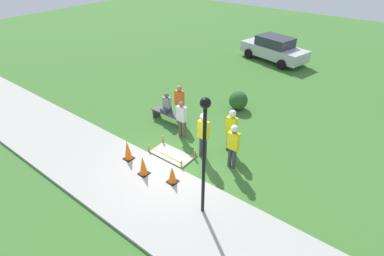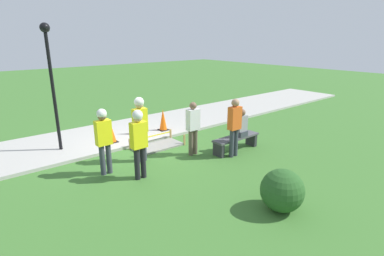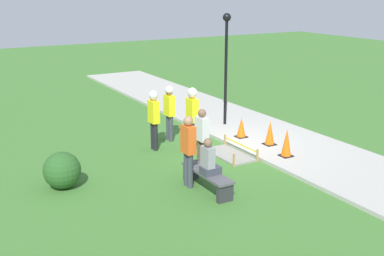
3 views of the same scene
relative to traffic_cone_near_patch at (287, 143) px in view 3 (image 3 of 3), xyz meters
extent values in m
plane|color=#3D702D|center=(1.63, 0.72, -0.50)|extent=(60.00, 60.00, 0.00)
cube|color=#ADAAA3|center=(1.63, -0.85, -0.45)|extent=(28.00, 3.13, 0.10)
cube|color=gray|center=(1.07, 1.23, -0.47)|extent=(1.63, 0.80, 0.06)
cube|color=tan|center=(0.25, 0.83, -0.31)|extent=(0.05, 0.05, 0.37)
cube|color=tan|center=(1.88, 0.83, -0.31)|extent=(0.05, 0.05, 0.37)
cube|color=tan|center=(0.25, 1.63, -0.31)|extent=(0.05, 0.05, 0.37)
cube|color=tan|center=(1.88, 1.63, -0.31)|extent=(0.05, 0.05, 0.37)
cube|color=yellow|center=(1.07, 0.83, -0.22)|extent=(1.63, 0.00, 0.04)
cube|color=black|center=(0.00, 0.00, -0.39)|extent=(0.34, 0.34, 0.02)
cone|color=orange|center=(0.00, 0.00, 0.02)|extent=(0.29, 0.29, 0.79)
cube|color=black|center=(1.07, -0.26, -0.39)|extent=(0.34, 0.34, 0.02)
cone|color=orange|center=(1.07, -0.26, -0.01)|extent=(0.29, 0.29, 0.73)
cube|color=black|center=(2.13, 0.04, -0.39)|extent=(0.34, 0.34, 0.02)
cone|color=orange|center=(2.13, 0.04, -0.06)|extent=(0.29, 0.29, 0.63)
cube|color=#2D2D33|center=(-1.48, 3.09, -0.29)|extent=(0.12, 0.40, 0.41)
cube|color=#2D2D33|center=(0.06, 3.09, -0.29)|extent=(0.12, 0.40, 0.41)
cube|color=#4C4C51|center=(-0.71, 3.09, -0.06)|extent=(1.74, 0.44, 0.06)
cube|color=#383D47|center=(-0.86, 3.09, 0.06)|extent=(0.34, 0.44, 0.18)
cube|color=gray|center=(-0.86, 3.17, 0.40)|extent=(0.36, 0.20, 0.50)
sphere|color=brown|center=(-0.86, 3.17, 0.76)|extent=(0.21, 0.21, 0.21)
cylinder|color=#383D47|center=(3.15, 2.05, -0.09)|extent=(0.14, 0.14, 0.83)
cylinder|color=#383D47|center=(3.33, 2.05, -0.09)|extent=(0.14, 0.14, 0.83)
cube|color=yellow|center=(3.24, 2.05, 0.66)|extent=(0.40, 0.22, 0.66)
sphere|color=brown|center=(3.24, 2.05, 1.10)|extent=(0.22, 0.22, 0.22)
sphere|color=white|center=(3.24, 2.05, 1.16)|extent=(0.26, 0.26, 0.26)
cylinder|color=black|center=(2.59, 2.87, -0.08)|extent=(0.14, 0.14, 0.85)
cylinder|color=black|center=(2.77, 2.87, -0.08)|extent=(0.14, 0.14, 0.85)
cube|color=yellow|center=(2.68, 2.87, 0.68)|extent=(0.40, 0.22, 0.67)
sphere|color=tan|center=(2.68, 2.87, 1.13)|extent=(0.23, 0.23, 0.23)
sphere|color=white|center=(2.68, 2.87, 1.19)|extent=(0.26, 0.26, 0.26)
cylinder|color=#383D47|center=(1.98, 1.89, -0.06)|extent=(0.14, 0.14, 0.89)
cylinder|color=#383D47|center=(2.16, 1.89, -0.06)|extent=(0.14, 0.14, 0.89)
cube|color=yellow|center=(2.07, 1.89, 0.74)|extent=(0.40, 0.22, 0.70)
sphere|color=tan|center=(2.07, 1.89, 1.21)|extent=(0.24, 0.24, 0.24)
sphere|color=white|center=(2.07, 1.89, 1.28)|extent=(0.28, 0.28, 0.28)
cylinder|color=#383D47|center=(-0.38, 3.37, -0.07)|extent=(0.14, 0.14, 0.87)
cylinder|color=#383D47|center=(-0.20, 3.37, -0.07)|extent=(0.14, 0.14, 0.87)
cube|color=#E55B1E|center=(-0.29, 3.37, 0.71)|extent=(0.40, 0.22, 0.69)
sphere|color=#A37A5B|center=(-0.29, 3.37, 1.18)|extent=(0.24, 0.24, 0.24)
cylinder|color=brown|center=(0.48, 2.46, -0.10)|extent=(0.14, 0.14, 0.81)
cylinder|color=brown|center=(0.66, 2.46, -0.10)|extent=(0.14, 0.14, 0.81)
cube|color=silver|center=(0.57, 2.46, 0.63)|extent=(0.40, 0.22, 0.64)
sphere|color=brown|center=(0.57, 2.46, 1.06)|extent=(0.22, 0.22, 0.22)
cylinder|color=black|center=(3.69, -0.37, 1.39)|extent=(0.10, 0.10, 3.58)
sphere|color=black|center=(3.69, -0.37, 3.28)|extent=(0.28, 0.28, 0.28)
sphere|color=#285623|center=(1.16, 6.07, -0.04)|extent=(0.91, 0.91, 0.91)
camera|label=1|loc=(7.30, -5.60, 6.59)|focal=28.00mm
camera|label=2|loc=(6.17, 9.17, 3.01)|focal=28.00mm
camera|label=3|loc=(-9.87, 8.80, 4.22)|focal=45.00mm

